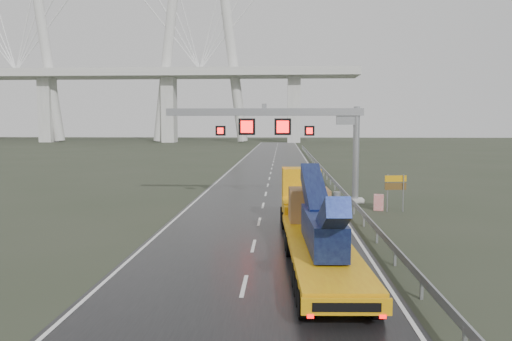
# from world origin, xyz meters

# --- Properties ---
(ground) EXTENTS (400.00, 400.00, 0.00)m
(ground) POSITION_xyz_m (0.00, 0.00, 0.00)
(ground) COLOR #2C3323
(ground) RESTS_ON ground
(road) EXTENTS (11.00, 200.00, 0.02)m
(road) POSITION_xyz_m (0.00, 40.00, 0.01)
(road) COLOR black
(road) RESTS_ON ground
(guardrail) EXTENTS (0.20, 140.00, 1.40)m
(guardrail) POSITION_xyz_m (6.10, 30.00, 0.70)
(guardrail) COLOR gray
(guardrail) RESTS_ON ground
(sign_gantry) EXTENTS (14.90, 1.20, 7.42)m
(sign_gantry) POSITION_xyz_m (2.10, 17.99, 5.61)
(sign_gantry) COLOR #B6B6B1
(sign_gantry) RESTS_ON ground
(heavy_haul_truck) EXTENTS (3.21, 17.05, 3.98)m
(heavy_haul_truck) POSITION_xyz_m (2.77, 4.03, 1.54)
(heavy_haul_truck) COLOR #E8AD0C
(heavy_haul_truck) RESTS_ON ground
(exit_sign_pair) EXTENTS (1.46, 0.25, 2.51)m
(exit_sign_pair) POSITION_xyz_m (9.00, 14.07, 1.76)
(exit_sign_pair) COLOR #979AA0
(exit_sign_pair) RESTS_ON ground
(striped_barrier) EXTENTS (0.71, 0.47, 1.11)m
(striped_barrier) POSITION_xyz_m (8.00, 14.56, 0.55)
(striped_barrier) COLOR red
(striped_barrier) RESTS_ON ground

